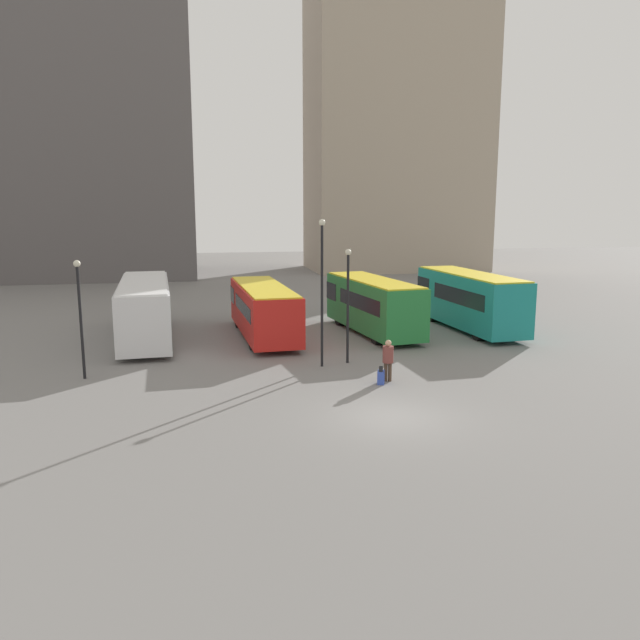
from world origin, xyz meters
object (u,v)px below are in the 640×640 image
Objects in this scene: bus_1 at (263,309)px; bus_3 at (469,299)px; bus_0 at (145,308)px; traveler at (388,357)px; suitcase at (381,377)px; lamp_post_1 at (348,296)px; lamp_post_0 at (322,283)px; bus_2 at (373,304)px; lamp_post_2 at (80,309)px.

bus_3 is at bearing -93.70° from bus_1.
bus_0 is 1.13× the size of bus_1.
bus_1 is 12.03m from bus_3.
traveler is (4.06, -9.96, -0.52)m from bus_1.
bus_3 is 13.23m from suitcase.
bus_1 is at bearing 115.51° from lamp_post_1.
bus_0 is at bearing 136.95° from lamp_post_0.
bus_3 is (5.83, -0.06, 0.12)m from bus_2.
bus_0 is 1.17× the size of bus_3.
lamp_post_1 is at bearing -157.46° from bus_1.
lamp_post_0 is at bearing -136.40° from bus_0.
lamp_post_0 is 1.25× the size of lamp_post_1.
lamp_post_2 reaches higher than bus_1.
bus_1 is at bearing 81.88° from bus_2.
lamp_post_1 is at bearing -130.75° from bus_0.
lamp_post_2 is (-8.25, -7.16, 1.41)m from bus_1.
bus_2 is (6.20, -0.09, 0.11)m from bus_1.
bus_2 is at bearing 58.18° from lamp_post_0.
bus_0 is 2.16× the size of lamp_post_1.
traveler is at bearing 160.53° from bus_2.
lamp_post_1 reaches higher than bus_0.
bus_1 is 7.63m from lamp_post_0.
lamp_post_1 is (9.50, -7.26, 1.39)m from bus_0.
lamp_post_1 is 1.05× the size of lamp_post_2.
bus_1 is (6.33, -0.63, -0.17)m from bus_0.
bus_1 is 7.51m from lamp_post_1.
bus_3 reaches higher than bus_0.
bus_2 is 10.11m from traveler.
bus_1 is 2.02× the size of lamp_post_2.
traveler is at bearing -160.77° from bus_1.
lamp_post_1 is at bearing 27.67° from suitcase.
lamp_post_1 reaches higher than traveler.
bus_2 is at bearing 86.06° from bus_3.
bus_1 is at bearing 85.90° from bus_3.
bus_0 reaches higher than traveler.
lamp_post_0 is (-1.79, 3.25, 3.52)m from suitcase.
suitcase is at bearing -61.14° from lamp_post_0.
lamp_post_0 is at bearing -162.00° from lamp_post_1.
bus_2 is 7.35m from lamp_post_1.
bus_3 is 5.57× the size of traveler.
lamp_post_1 is at bearing 34.87° from traveler.
bus_0 is 14.85m from traveler.
bus_2 is at bearing 5.84° from suitcase.
lamp_post_0 is at bearing 120.84° from bus_3.
traveler is 0.26× the size of lamp_post_0.
lamp_post_2 is (-14.45, -7.07, 1.30)m from bus_2.
traveler is (-2.14, -9.86, -0.63)m from bus_2.
bus_1 is 6.20m from bus_2.
bus_1 is at bearing 104.98° from lamp_post_0.
lamp_post_0 is at bearing 0.64° from lamp_post_2.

